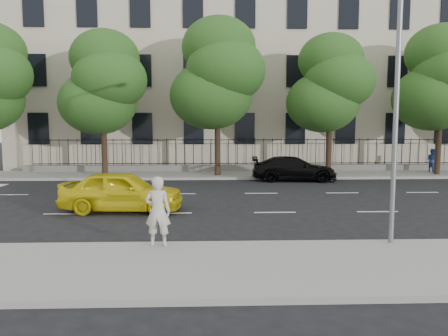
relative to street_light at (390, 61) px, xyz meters
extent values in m
plane|color=black|center=(-2.50, 1.77, -5.15)|extent=(120.00, 120.00, 0.00)
cube|color=gray|center=(-2.50, -2.23, -5.07)|extent=(60.00, 4.00, 0.15)
cube|color=gray|center=(-2.50, 15.77, -5.07)|extent=(60.00, 4.00, 0.15)
cube|color=beige|center=(-2.50, 24.77, 3.85)|extent=(34.00, 12.00, 18.00)
cube|color=slate|center=(-2.50, 17.47, -4.80)|extent=(30.00, 0.50, 0.40)
cube|color=black|center=(-2.50, 17.47, -4.50)|extent=(28.80, 0.05, 0.05)
cube|color=black|center=(-2.50, 17.47, -2.90)|extent=(28.80, 0.05, 0.05)
cylinder|color=slate|center=(0.00, -0.53, -1.00)|extent=(0.14, 0.14, 8.00)
cylinder|color=#382619|center=(-11.50, 14.97, -3.51)|extent=(0.36, 0.36, 2.97)
ellipsoid|color=#2A561C|center=(-11.90, 15.27, -0.52)|extent=(4.75, 4.75, 3.90)
ellipsoid|color=#2A561C|center=(-11.00, 14.77, 0.85)|extent=(4.50, 4.50, 3.70)
ellipsoid|color=#2A561C|center=(-11.40, 15.37, 2.23)|extent=(4.25, 4.25, 3.50)
cylinder|color=#382619|center=(-4.50, 14.97, -3.34)|extent=(0.36, 0.36, 3.32)
ellipsoid|color=#2A561C|center=(-4.90, 15.27, -0.05)|extent=(5.13, 5.13, 4.21)
ellipsoid|color=#2A561C|center=(-4.00, 14.77, 1.43)|extent=(4.86, 4.86, 4.00)
ellipsoid|color=#2A561C|center=(-4.40, 15.37, 2.92)|extent=(4.59, 4.59, 3.78)
cylinder|color=#382619|center=(2.50, 14.97, -3.46)|extent=(0.36, 0.36, 3.08)
ellipsoid|color=#2A561C|center=(2.10, 15.27, -0.48)|extent=(4.56, 4.56, 3.74)
ellipsoid|color=#2A561C|center=(3.00, 14.77, 0.84)|extent=(4.32, 4.32, 3.55)
ellipsoid|color=#2A561C|center=(2.60, 15.37, 2.16)|extent=(4.08, 4.08, 3.36)
cylinder|color=#382619|center=(9.50, 14.97, -3.39)|extent=(0.36, 0.36, 3.22)
ellipsoid|color=#2A561C|center=(9.10, 15.27, -0.22)|extent=(4.94, 4.94, 4.06)
ellipsoid|color=#2A561C|center=(9.60, 15.37, 2.64)|extent=(4.42, 4.42, 3.64)
imported|color=yellow|center=(-8.42, 4.68, -4.35)|extent=(4.81, 2.22, 1.60)
imported|color=black|center=(-0.02, 13.27, -4.43)|extent=(5.11, 2.43, 1.44)
imported|color=beige|center=(-6.41, -0.63, -4.05)|extent=(0.72, 0.50, 1.89)
imported|color=navy|center=(9.77, 16.12, -4.22)|extent=(0.79, 0.90, 1.56)
camera|label=1|loc=(-5.03, -12.18, -1.66)|focal=35.00mm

